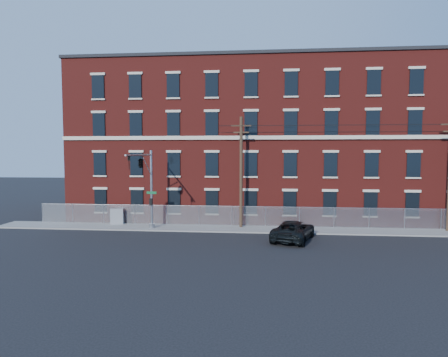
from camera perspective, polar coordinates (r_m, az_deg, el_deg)
name	(u,v)px	position (r m, az deg, el deg)	size (l,w,h in m)	color
ground	(211,242)	(29.59, -1.90, -9.59)	(140.00, 140.00, 0.00)	black
sidewalk	(355,231)	(35.24, 19.12, -7.50)	(65.00, 3.00, 0.12)	gray
mill_building	(336,141)	(43.29, 16.55, 5.42)	(55.30, 14.32, 16.30)	maroon
chain_link_fence	(351,217)	(36.30, 18.67, -5.56)	(59.06, 0.06, 1.85)	#A5A8AD
traffic_signal_mast	(143,171)	(32.22, -12.07, 1.13)	(0.90, 6.75, 7.00)	#9EA0A5
utility_pole_near	(241,170)	(34.21, 2.59, 1.30)	(1.80, 0.28, 10.00)	#3E2E1F
pickup_truck	(293,230)	(30.63, 10.41, -7.69)	(2.58, 5.60, 1.56)	black
utility_cabinet	(117,216)	(37.48, -15.86, -5.51)	(1.18, 0.59, 1.48)	gray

